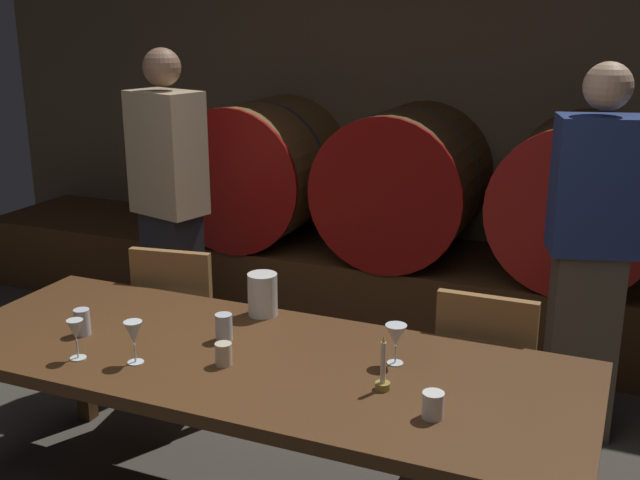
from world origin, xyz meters
TOP-DOWN VIEW (x-y plane):
  - back_wall at (0.00, 3.11)m, footprint 6.81×0.24m
  - barrel_shelf at (0.00, 2.56)m, footprint 6.13×0.90m
  - wine_barrel_left at (-1.02, 2.56)m, footprint 0.92×0.93m
  - wine_barrel_center at (-0.03, 2.56)m, footprint 0.92×0.93m
  - wine_barrel_right at (1.00, 2.56)m, footprint 0.92×0.93m
  - dining_table at (0.04, 0.40)m, footprint 2.48×0.92m
  - chair_left at (-0.71, 1.07)m, footprint 0.45×0.45m
  - chair_right at (0.80, 1.05)m, footprint 0.40×0.40m
  - guest_left at (-1.02, 1.46)m, footprint 0.43×0.33m
  - guest_right at (1.13, 1.60)m, footprint 0.43×0.33m
  - candle_center at (0.57, 0.33)m, footprint 0.05×0.05m
  - pitcher at (-0.11, 0.78)m, footprint 0.13×0.13m
  - wine_glass_left at (-0.54, 0.12)m, footprint 0.06×0.06m
  - wine_glass_center at (-0.33, 0.18)m, footprint 0.07×0.07m
  - wine_glass_right at (0.55, 0.54)m, footprint 0.08×0.08m
  - cup_far_left at (-0.67, 0.31)m, footprint 0.06×0.06m
  - cup_center_left at (-0.13, 0.48)m, footprint 0.07×0.07m
  - cup_center_right at (-0.02, 0.29)m, footprint 0.06×0.06m
  - cup_far_right at (0.78, 0.22)m, footprint 0.07×0.07m

SIDE VIEW (x-z plane):
  - barrel_shelf at x=0.00m, z-range 0.00..0.49m
  - chair_left at x=-0.71m, z-range 0.05..0.93m
  - chair_right at x=0.80m, z-range 0.05..0.93m
  - dining_table at x=0.04m, z-range 0.30..1.02m
  - cup_center_right at x=-0.02m, z-range 0.72..0.81m
  - cup_far_right at x=0.78m, z-range 0.72..0.81m
  - cup_far_left at x=-0.67m, z-range 0.72..0.83m
  - cup_center_left at x=-0.13m, z-range 0.72..0.83m
  - candle_center at x=0.57m, z-range 0.68..0.88m
  - pitcher at x=-0.11m, z-range 0.72..0.90m
  - wine_glass_right at x=0.55m, z-range 0.76..0.91m
  - wine_glass_left at x=-0.54m, z-range 0.75..0.91m
  - wine_glass_center at x=-0.33m, z-range 0.76..0.92m
  - guest_right at x=1.13m, z-range 0.03..1.78m
  - guest_left at x=-1.02m, z-range 0.02..1.80m
  - wine_barrel_left at x=-1.02m, z-range 0.48..1.40m
  - wine_barrel_center at x=-0.03m, z-range 0.48..1.40m
  - wine_barrel_right at x=1.00m, z-range 0.48..1.40m
  - back_wall at x=0.00m, z-range 0.00..2.83m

